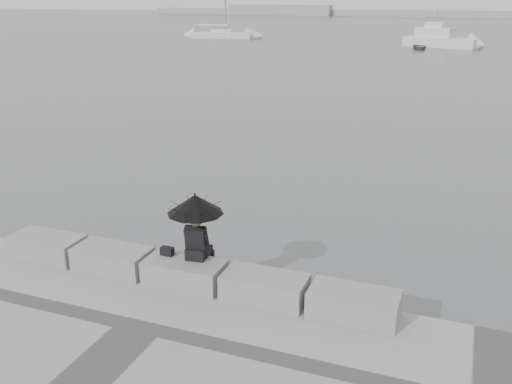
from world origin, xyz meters
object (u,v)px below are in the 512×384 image
at_px(seated_person, 195,212).
at_px(sailboat_left, 222,34).
at_px(motor_cruiser, 442,39).
at_px(dinghy, 420,47).

xyz_separation_m(seated_person, sailboat_left, (-29.36, 66.29, -1.48)).
bearing_deg(sailboat_left, motor_cruiser, -15.69).
relative_size(sailboat_left, dinghy, 4.00).
distance_m(seated_person, sailboat_left, 72.52).
height_order(seated_person, motor_cruiser, motor_cruiser).
distance_m(sailboat_left, motor_cruiser, 29.98).
relative_size(seated_person, dinghy, 0.43).
xyz_separation_m(sailboat_left, motor_cruiser, (29.76, -3.53, 0.38)).
bearing_deg(seated_person, sailboat_left, 106.04).
xyz_separation_m(sailboat_left, dinghy, (27.70, -7.47, -0.24)).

